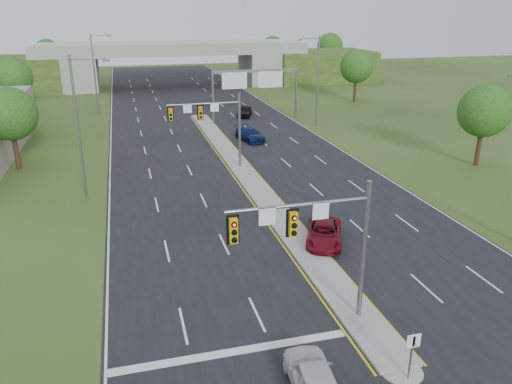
{
  "coord_description": "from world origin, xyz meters",
  "views": [
    {
      "loc": [
        -10.13,
        -18.61,
        14.07
      ],
      "look_at": [
        -2.35,
        10.41,
        3.0
      ],
      "focal_mm": 35.0,
      "sensor_mm": 36.0,
      "label": 1
    }
  ],
  "objects_px": {
    "car_far_a": "(324,233)",
    "car_far_c": "(245,111)",
    "car_white": "(314,379)",
    "sign_gantry": "(254,81)",
    "overpass": "(174,67)",
    "signal_mast_near": "(320,235)",
    "keep_right_sign": "(412,349)",
    "signal_mast_far": "(215,120)",
    "car_far_b": "(250,134)"
  },
  "relations": [
    {
      "from": "car_far_a",
      "to": "car_far_c",
      "type": "relative_size",
      "value": 1.1
    },
    {
      "from": "car_white",
      "to": "car_far_a",
      "type": "relative_size",
      "value": 0.93
    },
    {
      "from": "sign_gantry",
      "to": "car_far_c",
      "type": "xyz_separation_m",
      "value": [
        -0.59,
        3.05,
        -4.49
      ]
    },
    {
      "from": "overpass",
      "to": "car_far_c",
      "type": "distance_m",
      "value": 32.72
    },
    {
      "from": "signal_mast_near",
      "to": "sign_gantry",
      "type": "relative_size",
      "value": 0.6
    },
    {
      "from": "sign_gantry",
      "to": "car_white",
      "type": "bearing_deg",
      "value": -102.23
    },
    {
      "from": "sign_gantry",
      "to": "overpass",
      "type": "bearing_deg",
      "value": 100.79
    },
    {
      "from": "sign_gantry",
      "to": "car_far_c",
      "type": "relative_size",
      "value": 2.72
    },
    {
      "from": "sign_gantry",
      "to": "car_far_a",
      "type": "distance_m",
      "value": 37.49
    },
    {
      "from": "signal_mast_near",
      "to": "overpass",
      "type": "relative_size",
      "value": 0.09
    },
    {
      "from": "keep_right_sign",
      "to": "car_far_a",
      "type": "distance_m",
      "value": 12.72
    },
    {
      "from": "signal_mast_far",
      "to": "sign_gantry",
      "type": "distance_m",
      "value": 21.91
    },
    {
      "from": "car_white",
      "to": "car_far_b",
      "type": "relative_size",
      "value": 0.89
    },
    {
      "from": "overpass",
      "to": "keep_right_sign",
      "type": "bearing_deg",
      "value": -90.0
    },
    {
      "from": "car_far_a",
      "to": "car_far_c",
      "type": "xyz_separation_m",
      "value": [
        4.59,
        39.9,
        0.08
      ]
    },
    {
      "from": "car_far_c",
      "to": "car_far_b",
      "type": "bearing_deg",
      "value": -80.4
    },
    {
      "from": "keep_right_sign",
      "to": "car_far_b",
      "type": "relative_size",
      "value": 0.45
    },
    {
      "from": "signal_mast_near",
      "to": "car_far_b",
      "type": "height_order",
      "value": "signal_mast_near"
    },
    {
      "from": "signal_mast_near",
      "to": "car_white",
      "type": "bearing_deg",
      "value": -112.18
    },
    {
      "from": "signal_mast_near",
      "to": "keep_right_sign",
      "type": "distance_m",
      "value": 5.94
    },
    {
      "from": "overpass",
      "to": "car_white",
      "type": "distance_m",
      "value": 84.46
    },
    {
      "from": "signal_mast_near",
      "to": "keep_right_sign",
      "type": "xyz_separation_m",
      "value": [
        2.26,
        -4.45,
        -3.21
      ]
    },
    {
      "from": "overpass",
      "to": "car_far_b",
      "type": "distance_m",
      "value": 45.46
    },
    {
      "from": "sign_gantry",
      "to": "car_far_a",
      "type": "xyz_separation_m",
      "value": [
        -5.18,
        -36.85,
        -4.57
      ]
    },
    {
      "from": "signal_mast_near",
      "to": "car_far_c",
      "type": "height_order",
      "value": "signal_mast_near"
    },
    {
      "from": "keep_right_sign",
      "to": "sign_gantry",
      "type": "relative_size",
      "value": 0.19
    },
    {
      "from": "signal_mast_far",
      "to": "overpass",
      "type": "xyz_separation_m",
      "value": [
        2.26,
        55.07,
        -1.17
      ]
    },
    {
      "from": "sign_gantry",
      "to": "car_far_b",
      "type": "bearing_deg",
      "value": -107.56
    },
    {
      "from": "overpass",
      "to": "signal_mast_far",
      "type": "bearing_deg",
      "value": -92.35
    },
    {
      "from": "sign_gantry",
      "to": "keep_right_sign",
      "type": "bearing_deg",
      "value": -97.7
    },
    {
      "from": "sign_gantry",
      "to": "car_far_b",
      "type": "relative_size",
      "value": 2.37
    },
    {
      "from": "car_far_b",
      "to": "car_far_a",
      "type": "bearing_deg",
      "value": -105.67
    },
    {
      "from": "sign_gantry",
      "to": "car_white",
      "type": "relative_size",
      "value": 2.67
    },
    {
      "from": "signal_mast_near",
      "to": "overpass",
      "type": "height_order",
      "value": "overpass"
    },
    {
      "from": "signal_mast_near",
      "to": "sign_gantry",
      "type": "distance_m",
      "value": 45.88
    },
    {
      "from": "car_white",
      "to": "keep_right_sign",
      "type": "bearing_deg",
      "value": -177.32
    },
    {
      "from": "car_far_c",
      "to": "sign_gantry",
      "type": "bearing_deg",
      "value": -58.17
    },
    {
      "from": "overpass",
      "to": "car_far_b",
      "type": "relative_size",
      "value": 16.37
    },
    {
      "from": "sign_gantry",
      "to": "overpass",
      "type": "xyz_separation_m",
      "value": [
        -6.68,
        35.08,
        -1.69
      ]
    },
    {
      "from": "car_white",
      "to": "car_far_b",
      "type": "height_order",
      "value": "car_white"
    },
    {
      "from": "signal_mast_far",
      "to": "keep_right_sign",
      "type": "xyz_separation_m",
      "value": [
        2.26,
        -29.45,
        -3.21
      ]
    },
    {
      "from": "car_white",
      "to": "car_far_c",
      "type": "xyz_separation_m",
      "value": [
        10.08,
        52.29,
        -0.01
      ]
    },
    {
      "from": "signal_mast_near",
      "to": "car_far_b",
      "type": "xyz_separation_m",
      "value": [
        5.73,
        34.83,
        -4.0
      ]
    },
    {
      "from": "car_far_a",
      "to": "car_far_b",
      "type": "relative_size",
      "value": 0.96
    },
    {
      "from": "keep_right_sign",
      "to": "car_far_b",
      "type": "bearing_deg",
      "value": 84.96
    },
    {
      "from": "signal_mast_far",
      "to": "car_far_b",
      "type": "relative_size",
      "value": 1.43
    },
    {
      "from": "car_white",
      "to": "car_far_c",
      "type": "relative_size",
      "value": 1.02
    },
    {
      "from": "sign_gantry",
      "to": "car_far_b",
      "type": "height_order",
      "value": "sign_gantry"
    },
    {
      "from": "signal_mast_far",
      "to": "keep_right_sign",
      "type": "distance_m",
      "value": 29.71
    },
    {
      "from": "keep_right_sign",
      "to": "car_white",
      "type": "distance_m",
      "value": 4.07
    }
  ]
}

